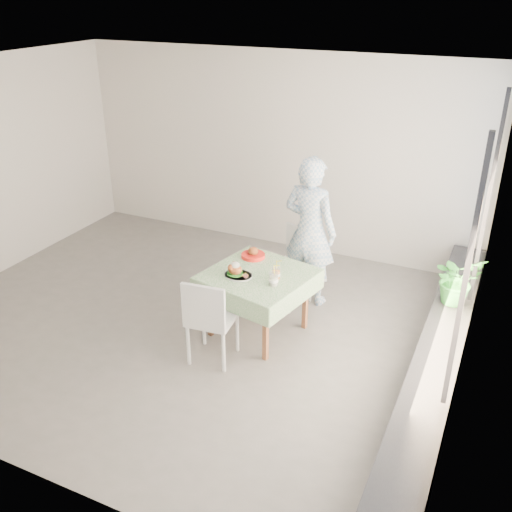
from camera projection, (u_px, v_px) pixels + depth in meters
The scene contains 15 objects.
floor at pixel (189, 322), 6.67m from camera, with size 6.00×6.00×0.00m, color #5B5956.
ceiling at pixel (174, 73), 5.45m from camera, with size 6.00×6.00×0.00m, color white.
wall_back at pixel (275, 152), 8.10m from camera, with size 6.00×0.02×2.80m, color silver.
wall_right at pixel (479, 263), 4.92m from camera, with size 0.02×5.00×2.80m, color silver.
window_pane at pixel (481, 236), 4.82m from camera, with size 0.01×4.80×2.18m, color #D1E0F9.
window_ledge at pixel (437, 366), 5.50m from camera, with size 0.40×4.80×0.50m, color black.
cafe_table at pixel (258, 296), 6.29m from camera, with size 1.23×1.23×0.74m.
chair_far at pixel (289, 280), 6.98m from camera, with size 0.57×0.57×0.94m.
chair_near at pixel (212, 334), 5.90m from camera, with size 0.50×0.50×0.96m.
diner at pixel (310, 231), 6.76m from camera, with size 0.67×0.44×1.84m, color #7EA7CB.
main_dish at pixel (237, 272), 6.09m from camera, with size 0.32×0.32×0.16m.
juice_cup_orange at pixel (276, 274), 6.03m from camera, with size 0.09×0.09×0.26m.
juice_cup_lemonade at pixel (274, 280), 5.91m from camera, with size 0.10×0.10×0.28m.
second_dish at pixel (253, 254), 6.52m from camera, with size 0.27×0.27×0.13m.
potted_plant at pixel (457, 279), 5.98m from camera, with size 0.49×0.42×0.54m, color #267326.
Camera 1 is at (3.11, -4.81, 3.60)m, focal length 40.00 mm.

